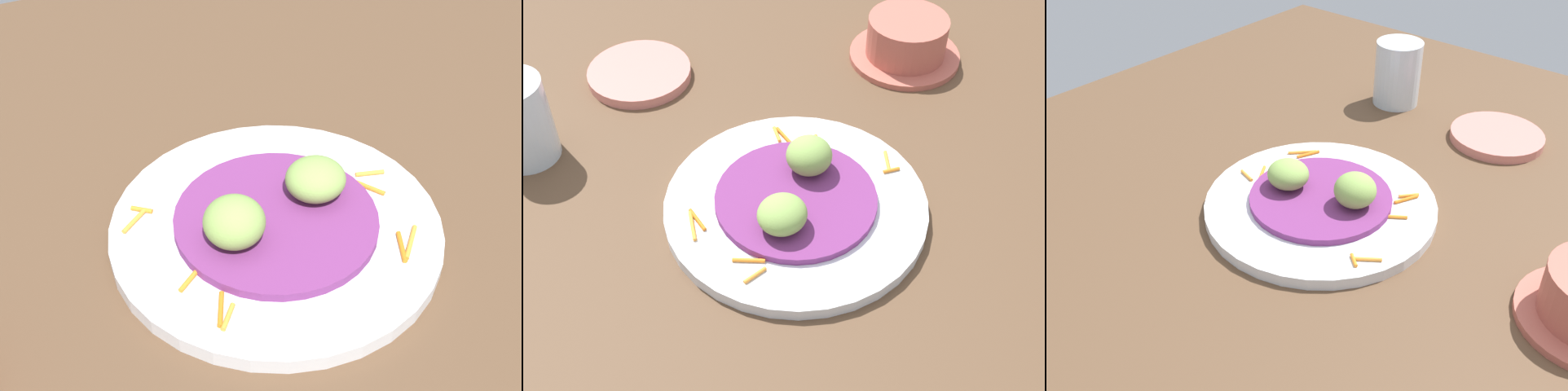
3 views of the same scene
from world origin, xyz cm
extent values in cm
cube|color=brown|center=(0.00, 0.00, 1.00)|extent=(110.00, 110.00, 2.00)
cylinder|color=silver|center=(-2.38, -2.91, 2.71)|extent=(27.37, 27.37, 1.42)
cylinder|color=#702D6B|center=(-2.38, -2.91, 3.82)|extent=(16.81, 16.81, 0.81)
cylinder|color=orange|center=(-11.52, -3.41, 3.62)|extent=(1.98, 2.91, 0.40)
cylinder|color=orange|center=(-11.03, 3.82, 3.62)|extent=(2.92, 2.99, 0.40)
cylinder|color=orange|center=(7.09, -9.07, 3.62)|extent=(1.69, 1.48, 0.40)
cylinder|color=orange|center=(-10.10, 3.93, 3.62)|extent=(1.65, 3.07, 0.40)
cylinder|color=orange|center=(5.33, 3.62, 3.62)|extent=(1.72, 3.02, 0.40)
cylinder|color=orange|center=(-12.65, -4.95, 3.62)|extent=(2.59, 1.10, 0.40)
cylinder|color=orange|center=(8.11, -8.01, 3.62)|extent=(2.59, 2.05, 0.40)
cylinder|color=orange|center=(5.14, 4.49, 3.62)|extent=(1.88, 2.09, 0.40)
cylinder|color=orange|center=(6.39, 0.47, 3.62)|extent=(2.19, 1.72, 0.40)
ellipsoid|color=#84A851|center=(1.76, -1.86, 6.21)|extent=(6.35, 6.33, 3.96)
ellipsoid|color=#84A851|center=(-6.52, -3.96, 5.90)|extent=(5.57, 5.36, 3.36)
camera|label=1|loc=(17.51, 35.96, 45.15)|focal=50.61mm
camera|label=2|loc=(-45.56, -29.94, 57.39)|focal=49.41mm
camera|label=3|loc=(33.36, -47.38, 44.44)|focal=40.99mm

